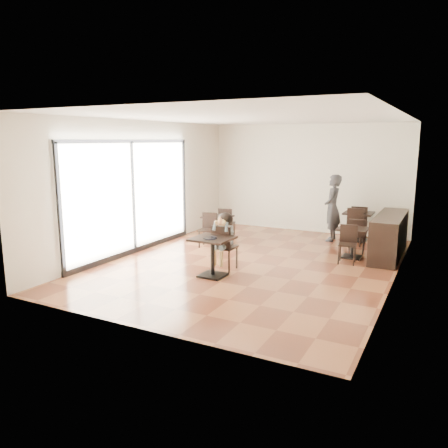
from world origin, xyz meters
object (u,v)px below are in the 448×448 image
Objects in this scene: chair_back_a at (359,223)px; child_table at (213,257)px; chair_mid_a at (357,235)px; child at (225,241)px; chair_mid_b at (347,245)px; child_chair at (225,247)px; cafe_table_left at (218,229)px; chair_left_b at (207,230)px; adult_patron at (332,208)px; chair_back_b at (354,227)px; cafe_table_mid at (352,243)px; chair_left_a at (227,223)px; cafe_table_back at (358,227)px.

child_table is at bearing 61.79° from chair_back_a.
chair_mid_a is 1.50m from chair_back_a.
chair_mid_b is (2.21, 1.68, -0.19)m from child.
chair_mid_b is (2.21, 1.68, -0.06)m from child_chair.
child is 2.52m from cafe_table_left.
adult_patron is at bearing 29.49° from chair_left_b.
chair_mid_b is 1.88m from chair_back_b.
child is 3.15m from cafe_table_mid.
chair_back_b is (3.32, 0.86, 0.04)m from chair_left_a.
child_table reaches higher than cafe_table_left.
child_chair is 2.52m from cafe_table_left.
cafe_table_mid is at bearing 0.22° from chair_left_b.
adult_patron is 3.50m from chair_left_b.
cafe_table_mid is 0.83× the size of chair_mid_b.
chair_left_b is at bearing -155.18° from chair_back_b.
adult_patron is 3.19m from cafe_table_left.
chair_back_a is at bearing 119.89° from adult_patron.
chair_mid_b is at bearing 45.20° from child_table.
child reaches higher than cafe_table_left.
chair_left_a is (-1.33, 3.23, 0.03)m from child_table.
cafe_table_back is at bearing 66.81° from child_table.
chair_left_a is (-1.33, 2.68, -0.18)m from child.
child_table is 0.85× the size of chair_back_a.
chair_mid_a reaches higher than child_table.
adult_patron is 2.12× the size of chair_mid_a.
chair_mid_b is at bearing 83.40° from chair_mid_a.
cafe_table_back is at bearing 109.04° from adult_patron.
child_table is at bearing 49.78° from chair_mid_a.
chair_mid_a is 0.80m from chair_back_b.
child_table is at bearing -68.16° from chair_left_b.
chair_mid_a is 3.74m from chair_left_b.
adult_patron is 0.82m from chair_back_b.
chair_left_a is 3.43m from chair_back_b.
chair_mid_b is at bearing -142.83° from child_chair.
chair_left_a is at bearing -5.03° from chair_mid_a.
chair_back_b is at bearing 63.22° from adult_patron.
chair_back_a is (3.32, 2.67, 0.04)m from chair_left_b.
chair_left_b is 0.92× the size of chair_back_a.
chair_left_b is 3.85m from chair_back_b.
child_table is at bearing -128.54° from cafe_table_mid.
child_chair is at bearing 44.86° from chair_mid_a.
cafe_table_back is at bearing 84.26° from chair_back_a.
chair_left_a is at bearing -73.17° from adult_patron.
chair_left_a reaches higher than chair_mid_b.
chair_mid_a is at bearing 51.46° from child.
child is 1.40× the size of chair_left_b.
cafe_table_mid is 0.75× the size of chair_back_b.
adult_patron is (1.34, 3.79, 0.42)m from child_chair.
chair_mid_a is at bearing 90.00° from cafe_table_mid.
chair_mid_b is (2.21, 2.23, 0.02)m from child_table.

